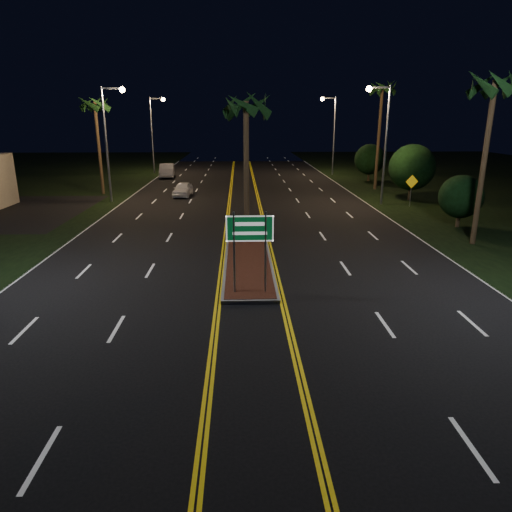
{
  "coord_description": "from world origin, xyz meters",
  "views": [
    {
      "loc": [
        -0.37,
        -13.9,
        6.71
      ],
      "look_at": [
        0.2,
        1.87,
        1.9
      ],
      "focal_mm": 32.0,
      "sensor_mm": 36.0,
      "label": 1
    }
  ],
  "objects_px": {
    "streetlight_right_far": "(331,127)",
    "shrub_mid": "(412,167)",
    "palm_right_far": "(382,89)",
    "car_near": "(183,188)",
    "car_far": "(167,169)",
    "palm_median": "(246,106)",
    "streetlight_left_far": "(155,126)",
    "streetlight_right_mid": "(382,132)",
    "shrub_near": "(461,197)",
    "shrub_far": "(370,159)",
    "median_island": "(248,261)",
    "streetlight_left_mid": "(110,131)",
    "highway_sign": "(250,236)",
    "palm_left_far": "(95,105)",
    "warning_sign": "(411,186)",
    "palm_right_near": "(495,86)"
  },
  "relations": [
    {
      "from": "palm_median",
      "to": "streetlight_right_mid",
      "type": "bearing_deg",
      "value": 47.3
    },
    {
      "from": "car_far",
      "to": "warning_sign",
      "type": "height_order",
      "value": "warning_sign"
    },
    {
      "from": "palm_median",
      "to": "shrub_near",
      "type": "height_order",
      "value": "palm_median"
    },
    {
      "from": "palm_left_far",
      "to": "palm_right_near",
      "type": "height_order",
      "value": "palm_right_near"
    },
    {
      "from": "car_far",
      "to": "car_near",
      "type": "bearing_deg",
      "value": -82.02
    },
    {
      "from": "streetlight_left_mid",
      "to": "palm_median",
      "type": "relative_size",
      "value": 1.08
    },
    {
      "from": "palm_median",
      "to": "car_far",
      "type": "height_order",
      "value": "palm_median"
    },
    {
      "from": "shrub_mid",
      "to": "streetlight_right_mid",
      "type": "bearing_deg",
      "value": -149.44
    },
    {
      "from": "palm_right_far",
      "to": "car_near",
      "type": "distance_m",
      "value": 20.34
    },
    {
      "from": "streetlight_right_mid",
      "to": "car_far",
      "type": "bearing_deg",
      "value": 136.97
    },
    {
      "from": "car_far",
      "to": "palm_right_far",
      "type": "bearing_deg",
      "value": -31.37
    },
    {
      "from": "streetlight_left_mid",
      "to": "palm_left_far",
      "type": "xyz_separation_m",
      "value": [
        -2.19,
        4.0,
        2.09
      ]
    },
    {
      "from": "palm_median",
      "to": "shrub_near",
      "type": "relative_size",
      "value": 2.52
    },
    {
      "from": "streetlight_left_far",
      "to": "palm_right_far",
      "type": "relative_size",
      "value": 0.87
    },
    {
      "from": "streetlight_right_far",
      "to": "shrub_mid",
      "type": "height_order",
      "value": "streetlight_right_far"
    },
    {
      "from": "streetlight_right_mid",
      "to": "palm_right_near",
      "type": "bearing_deg",
      "value": -81.06
    },
    {
      "from": "streetlight_right_far",
      "to": "palm_median",
      "type": "height_order",
      "value": "streetlight_right_far"
    },
    {
      "from": "streetlight_left_far",
      "to": "car_near",
      "type": "height_order",
      "value": "streetlight_left_far"
    },
    {
      "from": "streetlight_right_far",
      "to": "palm_right_far",
      "type": "height_order",
      "value": "palm_right_far"
    },
    {
      "from": "median_island",
      "to": "streetlight_right_far",
      "type": "xyz_separation_m",
      "value": [
        10.61,
        35.0,
        5.57
      ]
    },
    {
      "from": "shrub_far",
      "to": "warning_sign",
      "type": "bearing_deg",
      "value": -93.07
    },
    {
      "from": "median_island",
      "to": "streetlight_left_mid",
      "type": "xyz_separation_m",
      "value": [
        -10.61,
        17.0,
        5.57
      ]
    },
    {
      "from": "streetlight_right_mid",
      "to": "shrub_far",
      "type": "relative_size",
      "value": 2.27
    },
    {
      "from": "palm_right_near",
      "to": "streetlight_left_mid",
      "type": "bearing_deg",
      "value": 148.8
    },
    {
      "from": "streetlight_left_mid",
      "to": "shrub_far",
      "type": "distance_m",
      "value": 27.4
    },
    {
      "from": "streetlight_left_far",
      "to": "warning_sign",
      "type": "distance_m",
      "value": 33.14
    },
    {
      "from": "streetlight_left_far",
      "to": "warning_sign",
      "type": "xyz_separation_m",
      "value": [
        23.61,
        -22.9,
        -4.07
      ]
    },
    {
      "from": "palm_right_near",
      "to": "shrub_mid",
      "type": "bearing_deg",
      "value": 83.88
    },
    {
      "from": "streetlight_right_far",
      "to": "warning_sign",
      "type": "distance_m",
      "value": 21.42
    },
    {
      "from": "streetlight_right_far",
      "to": "shrub_mid",
      "type": "relative_size",
      "value": 1.95
    },
    {
      "from": "highway_sign",
      "to": "car_far",
      "type": "height_order",
      "value": "highway_sign"
    },
    {
      "from": "palm_right_far",
      "to": "shrub_near",
      "type": "relative_size",
      "value": 3.12
    },
    {
      "from": "streetlight_right_mid",
      "to": "car_near",
      "type": "height_order",
      "value": "streetlight_right_mid"
    },
    {
      "from": "shrub_near",
      "to": "streetlight_left_mid",
      "type": "bearing_deg",
      "value": 157.48
    },
    {
      "from": "streetlight_left_mid",
      "to": "streetlight_right_mid",
      "type": "relative_size",
      "value": 1.0
    },
    {
      "from": "car_far",
      "to": "palm_median",
      "type": "bearing_deg",
      "value": -79.66
    },
    {
      "from": "shrub_mid",
      "to": "palm_right_near",
      "type": "bearing_deg",
      "value": -96.12
    },
    {
      "from": "streetlight_left_far",
      "to": "car_near",
      "type": "bearing_deg",
      "value": -73.3
    },
    {
      "from": "median_island",
      "to": "car_near",
      "type": "relative_size",
      "value": 2.41
    },
    {
      "from": "streetlight_left_far",
      "to": "car_far",
      "type": "distance_m",
      "value": 6.39
    },
    {
      "from": "palm_right_near",
      "to": "warning_sign",
      "type": "xyz_separation_m",
      "value": [
        0.5,
        11.1,
        -6.63
      ]
    },
    {
      "from": "warning_sign",
      "to": "shrub_near",
      "type": "bearing_deg",
      "value": -94.46
    },
    {
      "from": "streetlight_right_far",
      "to": "car_near",
      "type": "xyz_separation_m",
      "value": [
        -16.02,
        -15.36,
        -4.95
      ]
    },
    {
      "from": "streetlight_right_far",
      "to": "car_near",
      "type": "height_order",
      "value": "streetlight_right_far"
    },
    {
      "from": "palm_median",
      "to": "shrub_far",
      "type": "xyz_separation_m",
      "value": [
        13.8,
        25.5,
        -4.94
      ]
    },
    {
      "from": "shrub_near",
      "to": "streetlight_left_far",
      "type": "bearing_deg",
      "value": 128.79
    },
    {
      "from": "car_near",
      "to": "palm_right_near",
      "type": "bearing_deg",
      "value": -38.56
    },
    {
      "from": "highway_sign",
      "to": "shrub_far",
      "type": "bearing_deg",
      "value": 67.43
    },
    {
      "from": "shrub_near",
      "to": "shrub_mid",
      "type": "distance_m",
      "value": 10.04
    },
    {
      "from": "highway_sign",
      "to": "streetlight_right_far",
      "type": "xyz_separation_m",
      "value": [
        10.61,
        39.2,
        3.25
      ]
    }
  ]
}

